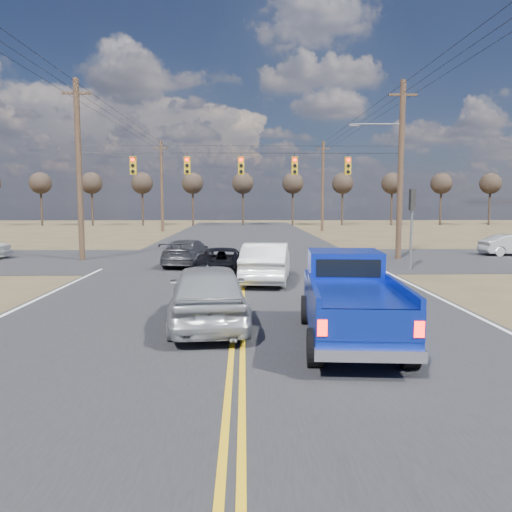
{
  "coord_description": "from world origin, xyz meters",
  "views": [
    {
      "loc": [
        0.16,
        -10.25,
        3.28
      ],
      "look_at": [
        0.55,
        6.16,
        1.5
      ],
      "focal_mm": 35.0,
      "sensor_mm": 36.0,
      "label": 1
    }
  ],
  "objects_px": {
    "dgrey_car_queue": "(188,252)",
    "white_car_queue": "(266,262)",
    "pickup_truck": "(350,300)",
    "silver_suv": "(208,294)",
    "black_suv": "(222,263)"
  },
  "relations": [
    {
      "from": "pickup_truck",
      "to": "silver_suv",
      "type": "bearing_deg",
      "value": 161.0
    },
    {
      "from": "white_car_queue",
      "to": "pickup_truck",
      "type": "bearing_deg",
      "value": 107.36
    },
    {
      "from": "silver_suv",
      "to": "white_car_queue",
      "type": "height_order",
      "value": "silver_suv"
    },
    {
      "from": "white_car_queue",
      "to": "dgrey_car_queue",
      "type": "bearing_deg",
      "value": -48.19
    },
    {
      "from": "silver_suv",
      "to": "white_car_queue",
      "type": "bearing_deg",
      "value": -109.67
    },
    {
      "from": "pickup_truck",
      "to": "white_car_queue",
      "type": "height_order",
      "value": "pickup_truck"
    },
    {
      "from": "pickup_truck",
      "to": "dgrey_car_queue",
      "type": "xyz_separation_m",
      "value": [
        -5.39,
        14.24,
        -0.3
      ]
    },
    {
      "from": "silver_suv",
      "to": "dgrey_car_queue",
      "type": "xyz_separation_m",
      "value": [
        -1.94,
        12.73,
        -0.18
      ]
    },
    {
      "from": "dgrey_car_queue",
      "to": "silver_suv",
      "type": "bearing_deg",
      "value": 107.54
    },
    {
      "from": "dgrey_car_queue",
      "to": "white_car_queue",
      "type": "bearing_deg",
      "value": 133.58
    },
    {
      "from": "black_suv",
      "to": "dgrey_car_queue",
      "type": "height_order",
      "value": "dgrey_car_queue"
    },
    {
      "from": "pickup_truck",
      "to": "dgrey_car_queue",
      "type": "relative_size",
      "value": 1.18
    },
    {
      "from": "pickup_truck",
      "to": "silver_suv",
      "type": "relative_size",
      "value": 1.1
    },
    {
      "from": "black_suv",
      "to": "pickup_truck",
      "type": "bearing_deg",
      "value": 108.13
    },
    {
      "from": "silver_suv",
      "to": "dgrey_car_queue",
      "type": "height_order",
      "value": "silver_suv"
    }
  ]
}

